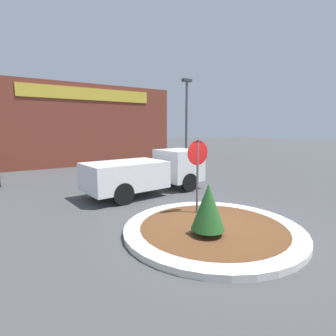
% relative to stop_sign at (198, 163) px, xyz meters
% --- Properties ---
extents(ground_plane, '(120.00, 120.00, 0.00)m').
position_rel_stop_sign_xyz_m(ground_plane, '(-0.41, -1.23, -1.82)').
color(ground_plane, '#474749').
extents(traffic_island, '(5.10, 5.10, 0.17)m').
position_rel_stop_sign_xyz_m(traffic_island, '(-0.41, -1.23, -1.74)').
color(traffic_island, silver).
rests_on(traffic_island, ground_plane).
extents(stop_sign, '(0.80, 0.07, 2.59)m').
position_rel_stop_sign_xyz_m(stop_sign, '(0.00, 0.00, 0.00)').
color(stop_sign, '#4C4C51').
rests_on(stop_sign, ground_plane).
extents(island_shrub, '(0.89, 0.89, 1.39)m').
position_rel_stop_sign_xyz_m(island_shrub, '(-0.92, -1.61, -0.88)').
color(island_shrub, brown).
rests_on(island_shrub, traffic_island).
extents(utility_truck, '(5.75, 2.58, 1.90)m').
position_rel_stop_sign_xyz_m(utility_truck, '(0.20, 3.78, -0.81)').
color(utility_truck, white).
rests_on(utility_truck, ground_plane).
extents(storefront_building, '(14.11, 6.07, 6.35)m').
position_rel_stop_sign_xyz_m(storefront_building, '(0.63, 17.05, 1.35)').
color(storefront_building, brown).
rests_on(storefront_building, ground_plane).
extents(light_pole, '(0.70, 0.30, 6.32)m').
position_rel_stop_sign_xyz_m(light_pole, '(5.81, 8.51, 1.89)').
color(light_pole, '#4C4C51').
rests_on(light_pole, ground_plane).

